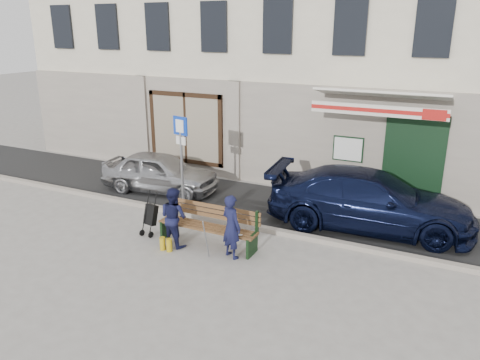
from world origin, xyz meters
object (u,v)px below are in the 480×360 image
Objects in this scene: car_navy at (369,200)px; bench at (206,226)px; parking_sign at (181,149)px; stroller at (151,216)px; car_silver at (160,172)px; man at (231,227)px; woman at (174,217)px.

car_navy is 2.08× the size of bench.
parking_sign is 1.09× the size of bench.
stroller reaches higher than bench.
car_silver is 6.26m from car_navy.
bench is at bearing -136.34° from car_silver.
car_silver is 1.49× the size of bench.
man reaches higher than bench.
parking_sign reaches higher than woman.
stroller is at bearing -155.37° from car_silver.
woman is (-0.65, -0.33, 0.24)m from bench.
parking_sign is 2.53m from bench.
car_navy is at bearing -96.20° from car_silver.
car_silver is 1.37× the size of parking_sign.
car_navy is 4.72× the size of stroller.
car_navy is 3.49× the size of man.
man reaches higher than woman.
parking_sign is at bearing 136.62° from bench.
woman is (-3.80, -2.96, -0.03)m from car_navy.
car_navy reaches higher than woman.
man is at bearing 135.91° from car_navy.
car_navy is 4.82m from woman.
bench is at bearing 124.66° from car_navy.
car_navy is 3.74m from man.
woman is 1.31× the size of stroller.
bench is (1.58, -1.49, -1.29)m from parking_sign.
car_navy is at bearing -105.76° from man.
bench is 1.51m from stroller.
man is (3.91, -2.89, 0.11)m from car_silver.
woman reaches higher than bench.
stroller is at bearing 17.68° from man.
car_silver is at bearing 140.06° from bench.
woman is at bearing -50.29° from parking_sign.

